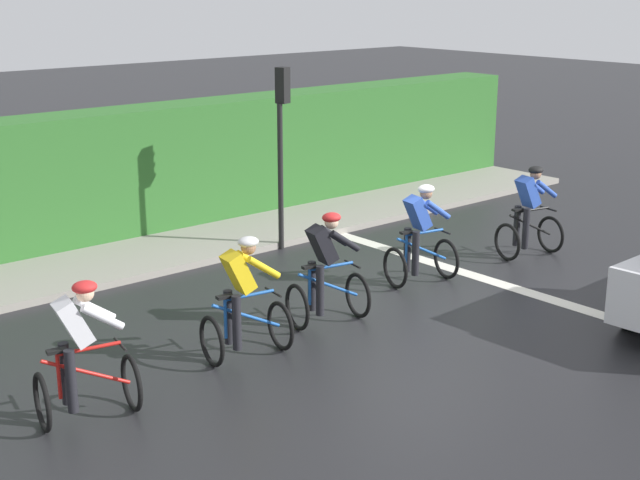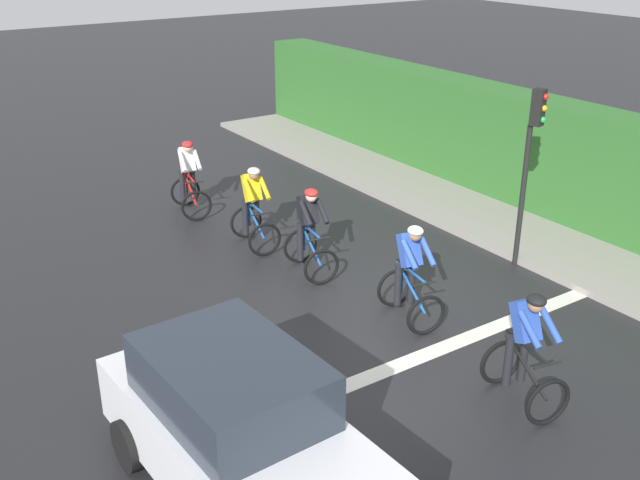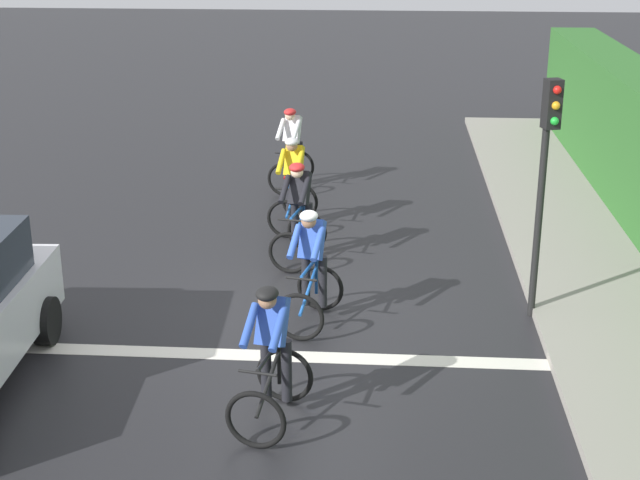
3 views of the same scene
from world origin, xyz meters
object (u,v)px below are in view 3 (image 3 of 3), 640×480
at_px(cyclist_fourth, 311,270).
at_px(cyclist_trailing, 271,358).
at_px(cyclist_second, 293,185).
at_px(cyclist_mid, 299,214).
at_px(cyclist_lead, 292,150).
at_px(traffic_light_near_crossing, 546,163).

xyz_separation_m(cyclist_fourth, cyclist_trailing, (-0.22, -2.59, 0.00)).
height_order(cyclist_second, cyclist_fourth, same).
bearing_deg(cyclist_mid, cyclist_trailing, -88.15).
bearing_deg(cyclist_lead, cyclist_fourth, -81.97).
bearing_deg(cyclist_lead, traffic_light_near_crossing, -56.36).
height_order(cyclist_fourth, cyclist_trailing, same).
bearing_deg(cyclist_second, cyclist_lead, 96.46).
height_order(cyclist_second, traffic_light_near_crossing, traffic_light_near_crossing).
bearing_deg(cyclist_mid, cyclist_fourth, -80.81).
distance_m(cyclist_trailing, traffic_light_near_crossing, 4.69).
bearing_deg(cyclist_second, cyclist_mid, -81.35).
height_order(cyclist_lead, cyclist_fourth, same).
xyz_separation_m(cyclist_lead, cyclist_trailing, (0.68, -9.00, 0.00)).
bearing_deg(cyclist_second, cyclist_trailing, -86.45).
height_order(cyclist_lead, cyclist_second, same).
xyz_separation_m(cyclist_second, cyclist_fourth, (0.63, -3.99, 0.00)).
bearing_deg(cyclist_trailing, cyclist_fourth, 85.09).
bearing_deg(cyclist_fourth, cyclist_second, 98.97).
height_order(cyclist_second, cyclist_mid, same).
xyz_separation_m(cyclist_fourth, traffic_light_near_crossing, (3.07, 0.43, 1.43)).
relative_size(cyclist_lead, cyclist_fourth, 1.00).
relative_size(cyclist_mid, cyclist_fourth, 1.00).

